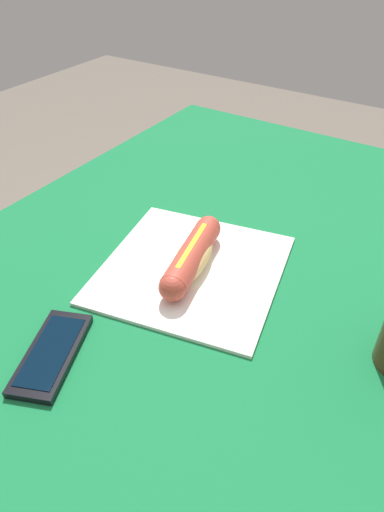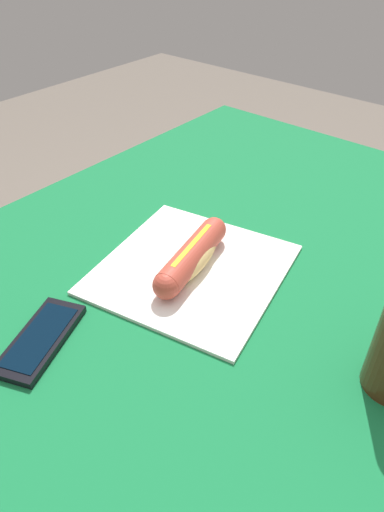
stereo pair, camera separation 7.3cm
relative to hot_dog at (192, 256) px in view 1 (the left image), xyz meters
The scene contains 5 objects.
ground_plane 0.78m from the hot_dog, 21.41° to the right, with size 6.00×6.00×0.00m, color #6B6056.
dining_table 0.18m from the hot_dog, 21.41° to the right, with size 1.14×0.88×0.75m.
paper_wrapper 0.03m from the hot_dog, 56.31° to the right, with size 0.29×0.28×0.01m, color white.
hot_dog is the anchor object (origin of this frame).
cell_phone 0.26m from the hot_dog, 166.44° to the left, with size 0.16×0.11×0.01m.
Camera 1 is at (-0.55, -0.28, 1.23)m, focal length 32.17 mm.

